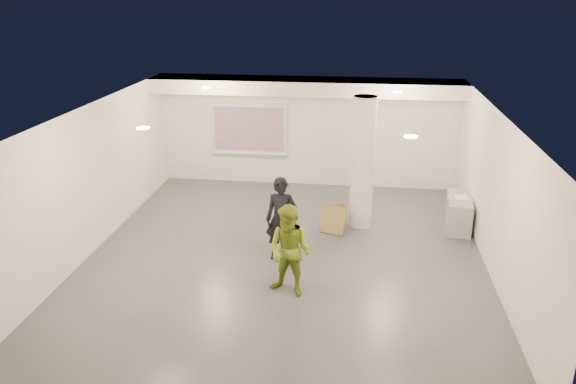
# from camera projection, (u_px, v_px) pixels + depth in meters

# --- Properties ---
(floor) EXTENTS (8.00, 9.00, 0.01)m
(floor) POSITION_uv_depth(u_px,v_px,m) (286.00, 256.00, 11.54)
(floor) COLOR #3C3F44
(floor) RESTS_ON ground
(ceiling) EXTENTS (8.00, 9.00, 0.01)m
(ceiling) POSITION_uv_depth(u_px,v_px,m) (285.00, 112.00, 10.50)
(ceiling) COLOR white
(ceiling) RESTS_ON floor
(wall_back) EXTENTS (8.00, 0.01, 3.00)m
(wall_back) POSITION_uv_depth(u_px,v_px,m) (307.00, 132.00, 15.21)
(wall_back) COLOR silver
(wall_back) RESTS_ON floor
(wall_front) EXTENTS (8.00, 0.01, 3.00)m
(wall_front) POSITION_uv_depth(u_px,v_px,m) (237.00, 310.00, 6.83)
(wall_front) COLOR silver
(wall_front) RESTS_ON floor
(wall_left) EXTENTS (0.01, 9.00, 3.00)m
(wall_left) POSITION_uv_depth(u_px,v_px,m) (92.00, 179.00, 11.50)
(wall_left) COLOR silver
(wall_left) RESTS_ON floor
(wall_right) EXTENTS (0.01, 9.00, 3.00)m
(wall_right) POSITION_uv_depth(u_px,v_px,m) (496.00, 196.00, 10.54)
(wall_right) COLOR silver
(wall_right) RESTS_ON floor
(soffit_band) EXTENTS (8.00, 1.10, 0.36)m
(soffit_band) POSITION_uv_depth(u_px,v_px,m) (306.00, 86.00, 14.24)
(soffit_band) COLOR silver
(soffit_band) RESTS_ON ceiling
(downlight_nw) EXTENTS (0.22, 0.22, 0.02)m
(downlight_nw) POSITION_uv_depth(u_px,v_px,m) (206.00, 88.00, 13.10)
(downlight_nw) COLOR #FFEB96
(downlight_nw) RESTS_ON ceiling
(downlight_ne) EXTENTS (0.22, 0.22, 0.02)m
(downlight_ne) POSITION_uv_depth(u_px,v_px,m) (397.00, 92.00, 12.57)
(downlight_ne) COLOR #FFEB96
(downlight_ne) RESTS_ON ceiling
(downlight_sw) EXTENTS (0.22, 0.22, 0.02)m
(downlight_sw) POSITION_uv_depth(u_px,v_px,m) (143.00, 128.00, 9.38)
(downlight_sw) COLOR #FFEB96
(downlight_sw) RESTS_ON ceiling
(downlight_se) EXTENTS (0.22, 0.22, 0.02)m
(downlight_se) POSITION_uv_depth(u_px,v_px,m) (411.00, 137.00, 8.85)
(downlight_se) COLOR #FFEB96
(downlight_se) RESTS_ON ceiling
(column) EXTENTS (0.52, 0.52, 3.00)m
(column) POSITION_uv_depth(u_px,v_px,m) (363.00, 163.00, 12.51)
(column) COLOR silver
(column) RESTS_ON floor
(projection_screen) EXTENTS (2.10, 0.13, 1.42)m
(projection_screen) POSITION_uv_depth(u_px,v_px,m) (249.00, 129.00, 15.35)
(projection_screen) COLOR silver
(projection_screen) RESTS_ON wall_back
(credenza) EXTENTS (0.64, 1.30, 0.73)m
(credenza) POSITION_uv_depth(u_px,v_px,m) (459.00, 213.00, 12.76)
(credenza) COLOR gray
(credenza) RESTS_ON floor
(papers_stack) EXTENTS (0.30, 0.37, 0.02)m
(papers_stack) POSITION_uv_depth(u_px,v_px,m) (461.00, 197.00, 12.63)
(papers_stack) COLOR white
(papers_stack) RESTS_ON credenza
(cardboard_back) EXTENTS (0.51, 0.30, 0.54)m
(cardboard_back) POSITION_uv_depth(u_px,v_px,m) (336.00, 215.00, 12.89)
(cardboard_back) COLOR olive
(cardboard_back) RESTS_ON floor
(cardboard_front) EXTENTS (0.61, 0.41, 0.60)m
(cardboard_front) POSITION_uv_depth(u_px,v_px,m) (333.00, 220.00, 12.52)
(cardboard_front) COLOR olive
(cardboard_front) RESTS_ON floor
(woman) EXTENTS (0.63, 0.42, 1.72)m
(woman) POSITION_uv_depth(u_px,v_px,m) (281.00, 219.00, 11.14)
(woman) COLOR black
(woman) RESTS_ON floor
(man) EXTENTS (0.99, 0.88, 1.68)m
(man) POSITION_uv_depth(u_px,v_px,m) (290.00, 251.00, 9.85)
(man) COLOR olive
(man) RESTS_ON floor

